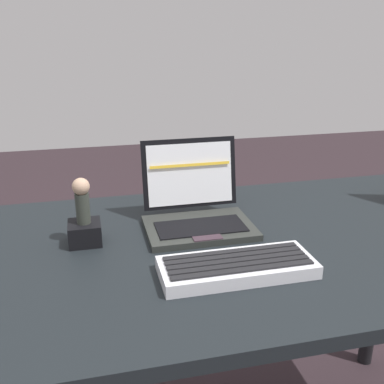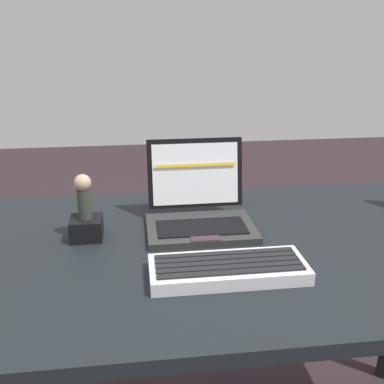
{
  "view_description": "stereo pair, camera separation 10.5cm",
  "coord_description": "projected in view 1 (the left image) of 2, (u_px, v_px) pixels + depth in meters",
  "views": [
    {
      "loc": [
        -0.3,
        -0.91,
        1.22
      ],
      "look_at": [
        -0.07,
        0.05,
        0.86
      ],
      "focal_mm": 42.23,
      "sensor_mm": 36.0,
      "label": 1
    },
    {
      "loc": [
        -0.2,
        -0.93,
        1.22
      ],
      "look_at": [
        -0.07,
        0.05,
        0.86
      ],
      "focal_mm": 42.23,
      "sensor_mm": 36.0,
      "label": 2
    }
  ],
  "objects": [
    {
      "name": "figurine",
      "position": [
        82.0,
        198.0,
        1.02
      ],
      "size": [
        0.04,
        0.04,
        0.11
      ],
      "color": "#333830",
      "rests_on": "figurine_stand"
    },
    {
      "name": "external_keyboard",
      "position": [
        237.0,
        267.0,
        0.92
      ],
      "size": [
        0.32,
        0.13,
        0.03
      ],
      "color": "silver",
      "rests_on": "desk"
    },
    {
      "name": "laptop_front",
      "position": [
        196.0,
        210.0,
        1.13
      ],
      "size": [
        0.27,
        0.22,
        0.21
      ],
      "color": "#2B2E2B",
      "rests_on": "desk"
    },
    {
      "name": "figurine_stand",
      "position": [
        85.0,
        233.0,
        1.05
      ],
      "size": [
        0.07,
        0.07,
        0.05
      ],
      "primitive_type": "cube",
      "color": "black",
      "rests_on": "desk"
    },
    {
      "name": "desk",
      "position": [
        226.0,
        273.0,
        1.09
      ],
      "size": [
        1.48,
        0.75,
        0.74
      ],
      "color": "black",
      "rests_on": "ground"
    }
  ]
}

